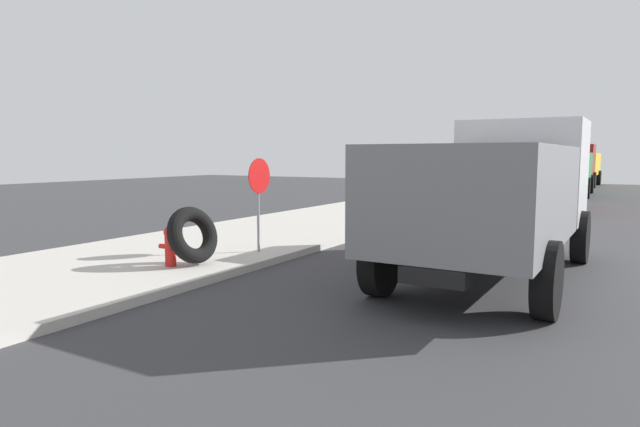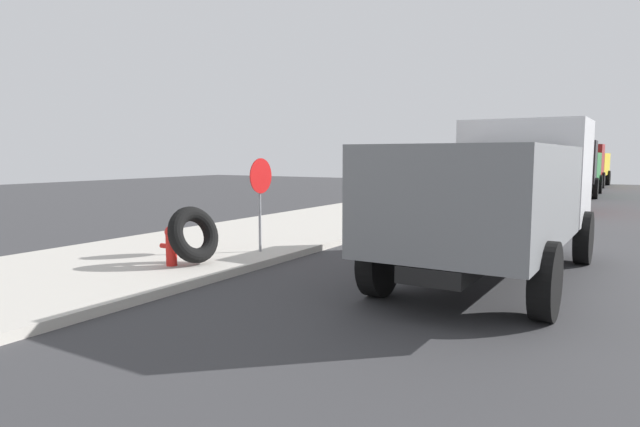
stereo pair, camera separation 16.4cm
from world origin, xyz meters
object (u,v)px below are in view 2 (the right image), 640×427
Objects in this scene: loose_tire at (194,235)px; dump_truck_gray at (499,190)px; dump_truck_red at (540,172)px; dump_truck_yellow at (586,164)px; stop_sign at (260,187)px; dump_truck_green at (573,167)px; fire_hydrant at (172,244)px.

dump_truck_gray is at bearing -62.66° from loose_tire.
dump_truck_red reaches higher than loose_tire.
dump_truck_yellow is at bearing 0.18° from dump_truck_red.
loose_tire is 0.16× the size of dump_truck_gray.
stop_sign is 0.29× the size of dump_truck_green.
dump_truck_green is at bearing -178.95° from dump_truck_yellow.
stop_sign is at bearing 171.21° from dump_truck_green.
fire_hydrant is 16.22m from dump_truck_red.
fire_hydrant is at bearing 173.67° from dump_truck_yellow.
dump_truck_gray is 1.00× the size of dump_truck_green.
dump_truck_yellow is (10.47, 0.19, 0.00)m from dump_truck_green.
stop_sign is at bearing 165.16° from dump_truck_red.
loose_tire is 0.16× the size of dump_truck_red.
dump_truck_green is (23.16, 1.13, 0.00)m from dump_truck_gray.
loose_tire is 26.12m from dump_truck_green.
loose_tire is 36.48m from dump_truck_yellow.
fire_hydrant is 0.68× the size of loose_tire.
dump_truck_gray is 23.19m from dump_truck_green.
dump_truck_gray is (2.64, -5.11, 0.88)m from loose_tire.
dump_truck_red is 10.47m from dump_truck_green.
fire_hydrant is at bearing 165.23° from dump_truck_red.
dump_truck_red reaches higher than fire_hydrant.
fire_hydrant is 6.23m from dump_truck_gray.
dump_truck_red is (12.69, 1.26, 0.00)m from dump_truck_gray.
dump_truck_gray is 12.75m from dump_truck_red.
stop_sign is at bearing -8.43° from loose_tire.
stop_sign is 24.30m from dump_truck_green.
dump_truck_gray is at bearing -61.20° from fire_hydrant.
loose_tire is at bearing 174.04° from dump_truck_yellow.
fire_hydrant is 36.83m from dump_truck_yellow.
dump_truck_green is 1.00× the size of dump_truck_yellow.
dump_truck_yellow is at bearing -5.83° from stop_sign.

